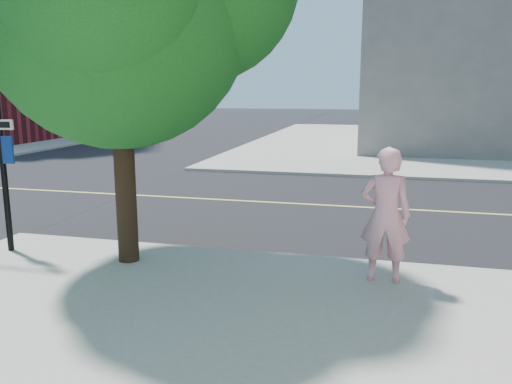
# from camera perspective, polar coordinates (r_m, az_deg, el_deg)

# --- Properties ---
(ground) EXTENTS (140.00, 140.00, 0.00)m
(ground) POSITION_cam_1_polar(r_m,az_deg,el_deg) (10.96, -20.49, -5.20)
(ground) COLOR black
(ground) RESTS_ON ground
(road_ew) EXTENTS (140.00, 9.00, 0.01)m
(road_ew) POSITION_cam_1_polar(r_m,az_deg,el_deg) (14.77, -10.72, -0.50)
(road_ew) COLOR black
(road_ew) RESTS_ON ground
(man_on_phone) EXTENTS (0.75, 0.50, 2.04)m
(man_on_phone) POSITION_cam_1_polar(r_m,az_deg,el_deg) (7.90, 14.09, -2.50)
(man_on_phone) COLOR #F3A2B0
(man_on_phone) RESTS_ON sidewalk_se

